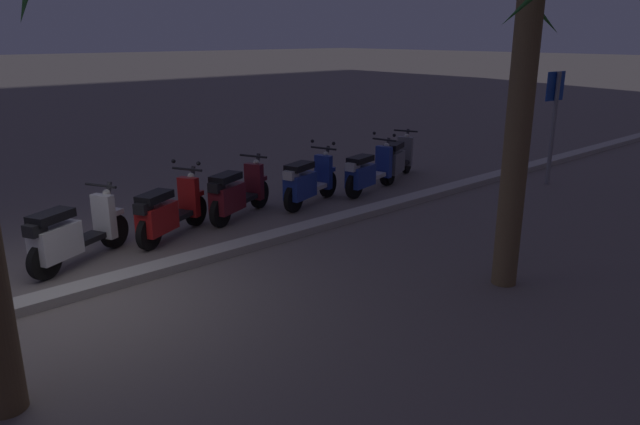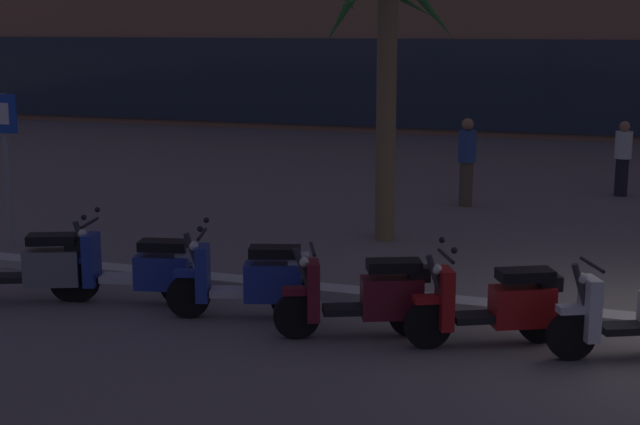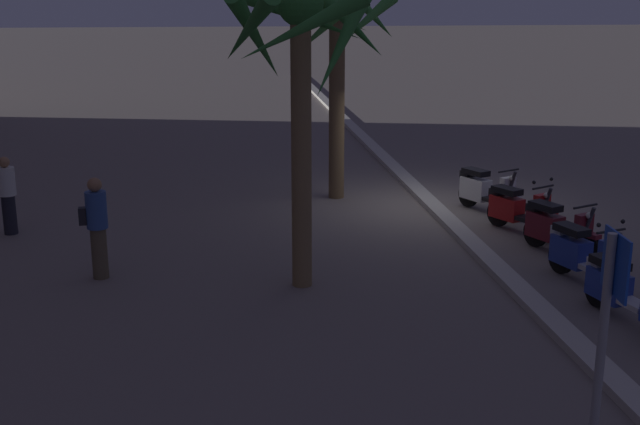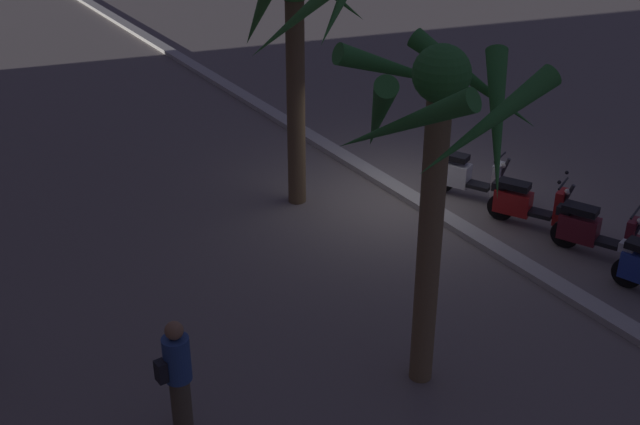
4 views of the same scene
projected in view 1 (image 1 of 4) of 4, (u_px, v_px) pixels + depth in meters
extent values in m
plane|color=slate|center=(63.00, 305.00, 7.12)|extent=(200.00, 200.00, 0.00)
cube|color=#BCB7AD|center=(57.00, 296.00, 7.23)|extent=(60.00, 0.36, 0.12)
cylinder|color=black|center=(407.00, 162.00, 13.88)|extent=(0.52, 0.30, 0.52)
cylinder|color=black|center=(390.00, 173.00, 12.81)|extent=(0.52, 0.30, 0.52)
cube|color=black|center=(399.00, 164.00, 13.37)|extent=(0.66, 0.49, 0.08)
cube|color=slate|center=(393.00, 162.00, 12.95)|extent=(0.75, 0.56, 0.45)
cube|color=black|center=(394.00, 146.00, 12.83)|extent=(0.67, 0.51, 0.12)
cube|color=slate|center=(405.00, 151.00, 13.64)|extent=(0.26, 0.37, 0.66)
cube|color=slate|center=(407.00, 150.00, 13.80)|extent=(0.36, 0.27, 0.08)
cylinder|color=#333338|center=(406.00, 144.00, 13.67)|extent=(0.29, 0.18, 0.69)
cylinder|color=black|center=(406.00, 131.00, 13.50)|extent=(0.26, 0.53, 0.04)
sphere|color=white|center=(407.00, 136.00, 13.63)|extent=(0.12, 0.12, 0.12)
cube|color=black|center=(389.00, 153.00, 12.61)|extent=(0.30, 0.28, 0.16)
cylinder|color=black|center=(387.00, 173.00, 12.73)|extent=(0.53, 0.21, 0.52)
cylinder|color=black|center=(354.00, 186.00, 11.71)|extent=(0.53, 0.21, 0.52)
cube|color=silver|center=(373.00, 176.00, 12.24)|extent=(0.65, 0.40, 0.08)
cube|color=#233D9E|center=(361.00, 176.00, 11.84)|extent=(0.73, 0.46, 0.42)
cube|color=black|center=(360.00, 159.00, 11.72)|extent=(0.65, 0.42, 0.12)
cube|color=#233D9E|center=(384.00, 162.00, 12.51)|extent=(0.21, 0.36, 0.66)
cube|color=#233D9E|center=(388.00, 160.00, 12.65)|extent=(0.35, 0.23, 0.08)
cylinder|color=#333338|center=(386.00, 154.00, 12.53)|extent=(0.29, 0.13, 0.69)
cylinder|color=black|center=(384.00, 140.00, 12.37)|extent=(0.16, 0.56, 0.04)
sphere|color=white|center=(387.00, 146.00, 12.49)|extent=(0.12, 0.12, 0.12)
cube|color=silver|center=(353.00, 167.00, 11.53)|extent=(0.28, 0.25, 0.16)
sphere|color=black|center=(374.00, 133.00, 12.46)|extent=(0.07, 0.07, 0.07)
sphere|color=black|center=(394.00, 135.00, 12.19)|extent=(0.07, 0.07, 0.07)
cylinder|color=black|center=(328.00, 184.00, 11.81)|extent=(0.53, 0.25, 0.52)
cylinder|color=black|center=(294.00, 198.00, 10.80)|extent=(0.53, 0.25, 0.52)
cube|color=silver|center=(313.00, 187.00, 11.33)|extent=(0.66, 0.44, 0.08)
cube|color=#233D9E|center=(300.00, 186.00, 10.93)|extent=(0.74, 0.51, 0.46)
cube|color=black|center=(299.00, 167.00, 10.80)|extent=(0.66, 0.46, 0.12)
cube|color=#233D9E|center=(323.00, 172.00, 11.58)|extent=(0.23, 0.37, 0.66)
cube|color=#233D9E|center=(328.00, 170.00, 11.73)|extent=(0.35, 0.25, 0.08)
cylinder|color=#333338|center=(325.00, 164.00, 11.60)|extent=(0.29, 0.15, 0.69)
cylinder|color=black|center=(323.00, 148.00, 11.45)|extent=(0.20, 0.55, 0.04)
sphere|color=white|center=(326.00, 154.00, 11.57)|extent=(0.12, 0.12, 0.12)
cube|color=silver|center=(291.00, 175.00, 10.60)|extent=(0.29, 0.26, 0.16)
sphere|color=black|center=(312.00, 141.00, 11.51)|extent=(0.07, 0.07, 0.07)
sphere|color=black|center=(334.00, 143.00, 11.27)|extent=(0.07, 0.07, 0.07)
cylinder|color=black|center=(260.00, 194.00, 11.08)|extent=(0.52, 0.30, 0.52)
cylinder|color=black|center=(221.00, 212.00, 9.96)|extent=(0.52, 0.30, 0.52)
cube|color=black|center=(243.00, 199.00, 10.55)|extent=(0.66, 0.49, 0.08)
cube|color=maroon|center=(227.00, 198.00, 10.10)|extent=(0.75, 0.56, 0.46)
cube|color=black|center=(226.00, 178.00, 9.98)|extent=(0.67, 0.51, 0.12)
cube|color=maroon|center=(254.00, 181.00, 10.84)|extent=(0.26, 0.37, 0.66)
cube|color=maroon|center=(259.00, 179.00, 10.99)|extent=(0.36, 0.27, 0.08)
cylinder|color=#333338|center=(256.00, 172.00, 10.86)|extent=(0.29, 0.18, 0.69)
cylinder|color=black|center=(253.00, 156.00, 10.70)|extent=(0.26, 0.53, 0.04)
sphere|color=white|center=(256.00, 163.00, 10.83)|extent=(0.12, 0.12, 0.12)
cube|color=black|center=(216.00, 187.00, 9.76)|extent=(0.30, 0.28, 0.16)
cylinder|color=black|center=(196.00, 211.00, 10.04)|extent=(0.51, 0.32, 0.52)
cylinder|color=black|center=(149.00, 233.00, 8.91)|extent=(0.51, 0.32, 0.52)
cube|color=black|center=(176.00, 217.00, 9.50)|extent=(0.66, 0.52, 0.08)
cube|color=red|center=(157.00, 218.00, 9.06)|extent=(0.75, 0.59, 0.44)
cube|color=black|center=(155.00, 197.00, 8.94)|extent=(0.67, 0.54, 0.12)
cube|color=red|center=(189.00, 197.00, 9.80)|extent=(0.28, 0.37, 0.66)
cube|color=red|center=(195.00, 194.00, 9.96)|extent=(0.36, 0.29, 0.08)
cylinder|color=#333338|center=(191.00, 187.00, 9.83)|extent=(0.28, 0.19, 0.69)
cylinder|color=black|center=(187.00, 169.00, 9.66)|extent=(0.29, 0.52, 0.04)
sphere|color=white|center=(191.00, 176.00, 9.79)|extent=(0.12, 0.12, 0.12)
cube|color=black|center=(143.00, 208.00, 8.72)|extent=(0.30, 0.29, 0.16)
sphere|color=black|center=(174.00, 161.00, 9.69)|extent=(0.07, 0.07, 0.07)
sphere|color=black|center=(198.00, 163.00, 9.52)|extent=(0.07, 0.07, 0.07)
cylinder|color=black|center=(114.00, 231.00, 9.00)|extent=(0.51, 0.32, 0.52)
cylinder|color=black|center=(45.00, 261.00, 7.82)|extent=(0.51, 0.32, 0.52)
cube|color=black|center=(84.00, 240.00, 8.44)|extent=(0.66, 0.51, 0.08)
cube|color=white|center=(56.00, 242.00, 7.96)|extent=(0.75, 0.58, 0.46)
cube|color=black|center=(51.00, 216.00, 7.84)|extent=(0.67, 0.53, 0.12)
cube|color=white|center=(104.00, 216.00, 8.76)|extent=(0.27, 0.37, 0.66)
cube|color=white|center=(112.00, 213.00, 8.91)|extent=(0.36, 0.28, 0.08)
cylinder|color=#333338|center=(107.00, 205.00, 8.78)|extent=(0.29, 0.19, 0.69)
cylinder|color=black|center=(101.00, 186.00, 8.62)|extent=(0.28, 0.52, 0.04)
sphere|color=white|center=(106.00, 193.00, 8.75)|extent=(0.12, 0.12, 0.12)
cube|color=black|center=(35.00, 230.00, 7.62)|extent=(0.30, 0.28, 0.16)
cylinder|color=#939399|center=(553.00, 129.00, 12.56)|extent=(0.09, 0.09, 2.40)
cube|color=#1947B7|center=(555.00, 86.00, 12.35)|extent=(0.60, 0.08, 0.60)
cube|color=white|center=(555.00, 86.00, 12.36)|extent=(0.33, 0.04, 0.33)
cylinder|color=olive|center=(520.00, 115.00, 7.14)|extent=(0.32, 0.32, 4.40)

